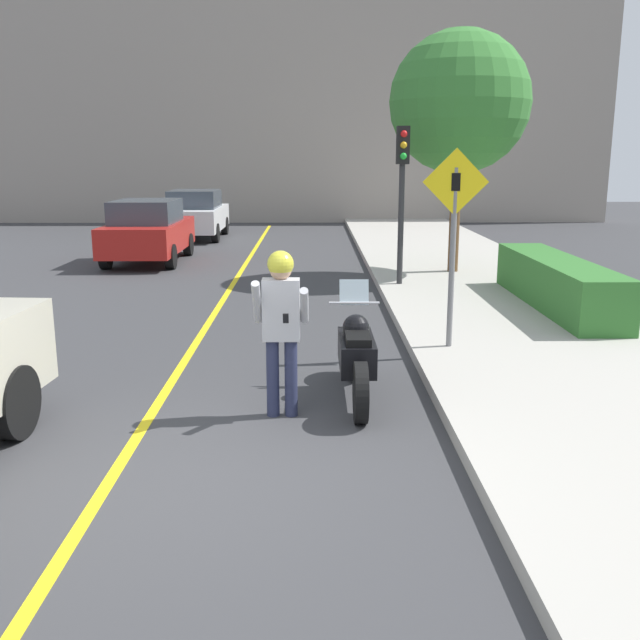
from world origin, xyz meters
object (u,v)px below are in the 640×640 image
(person_biker, at_px, (281,315))
(crossing_sign, at_px, (454,230))
(motorcycle, at_px, (356,356))
(parked_car_red, at_px, (148,231))
(street_tree, at_px, (459,103))
(parked_car_white, at_px, (196,214))
(traffic_light, at_px, (402,175))

(person_biker, xyz_separation_m, crossing_sign, (2.28, 2.36, 0.68))
(motorcycle, distance_m, parked_car_red, 12.32)
(crossing_sign, height_order, street_tree, street_tree)
(street_tree, height_order, parked_car_white, street_tree)
(traffic_light, xyz_separation_m, parked_car_red, (-6.30, 4.36, -1.58))
(person_biker, distance_m, crossing_sign, 3.35)
(parked_car_red, height_order, parked_car_white, same)
(traffic_light, height_order, parked_car_white, traffic_light)
(motorcycle, height_order, parked_car_white, parked_car_white)
(motorcycle, height_order, traffic_light, traffic_light)
(parked_car_red, bearing_deg, person_biker, -70.88)
(traffic_light, bearing_deg, crossing_sign, -88.94)
(motorcycle, height_order, street_tree, street_tree)
(parked_car_red, distance_m, parked_car_white, 5.79)
(traffic_light, bearing_deg, parked_car_white, 120.35)
(parked_car_white, bearing_deg, motorcycle, -74.91)
(traffic_light, bearing_deg, parked_car_red, 145.31)
(person_biker, distance_m, parked_car_red, 12.55)
(street_tree, xyz_separation_m, parked_car_white, (-7.39, 8.42, -3.13))
(person_biker, distance_m, traffic_light, 7.92)
(traffic_light, distance_m, parked_car_white, 11.85)
(person_biker, xyz_separation_m, parked_car_red, (-4.11, 11.86, -0.29))
(person_biker, bearing_deg, street_tree, 68.39)
(parked_car_red, bearing_deg, crossing_sign, -56.06)
(parked_car_white, bearing_deg, street_tree, -48.73)
(person_biker, relative_size, parked_car_red, 0.44)
(parked_car_white, bearing_deg, crossing_sign, -68.46)
(motorcycle, relative_size, crossing_sign, 0.81)
(street_tree, relative_size, parked_car_white, 1.29)
(traffic_light, bearing_deg, street_tree, 49.45)
(street_tree, bearing_deg, motorcycle, -107.98)
(motorcycle, height_order, parked_car_red, parked_car_red)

